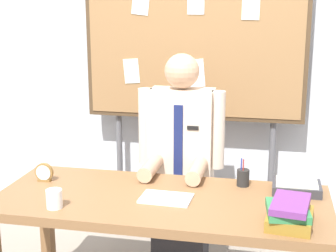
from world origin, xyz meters
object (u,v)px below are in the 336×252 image
at_px(book_stack, 289,213).
at_px(pen_holder, 243,178).
at_px(bulletin_board, 194,45).
at_px(person, 181,173).
at_px(open_notebook, 166,198).
at_px(desk_clock, 44,173).
at_px(paper_tray, 296,187).
at_px(desk, 161,213).
at_px(coffee_mug, 54,199).

distance_m(book_stack, pen_holder, 0.54).
relative_size(bulletin_board, book_stack, 6.76).
bearing_deg(person, open_notebook, -86.96).
height_order(person, desk_clock, person).
xyz_separation_m(bulletin_board, open_notebook, (0.03, -1.05, -0.72)).
bearing_deg(paper_tray, pen_holder, 173.22).
relative_size(desk, book_stack, 5.90).
xyz_separation_m(coffee_mug, pen_holder, (0.91, 0.52, 0.00)).
relative_size(open_notebook, pen_holder, 1.67).
bearing_deg(paper_tray, person, 154.21).
relative_size(desk, desk_clock, 16.35).
distance_m(desk, pen_holder, 0.51).
relative_size(coffee_mug, pen_holder, 0.61).
height_order(open_notebook, desk_clock, desk_clock).
distance_m(person, pen_holder, 0.53).
distance_m(book_stack, desk_clock, 1.42).
height_order(coffee_mug, paper_tray, coffee_mug).
bearing_deg(desk, book_stack, -17.60).
bearing_deg(open_notebook, desk_clock, 170.40).
height_order(open_notebook, paper_tray, paper_tray).
xyz_separation_m(desk, open_notebook, (0.03, -0.02, 0.09)).
distance_m(bulletin_board, desk_clock, 1.35).
relative_size(bulletin_board, paper_tray, 7.82).
distance_m(bulletin_board, open_notebook, 1.27).
height_order(person, book_stack, person).
bearing_deg(paper_tray, book_stack, -96.12).
bearing_deg(desk, open_notebook, -32.24).
height_order(person, pen_holder, person).
height_order(person, paper_tray, person).
bearing_deg(bulletin_board, book_stack, -62.01).
distance_m(open_notebook, coffee_mug, 0.58).
bearing_deg(desk_clock, paper_tray, 5.17).
bearing_deg(person, bulletin_board, 90.02).
relative_size(book_stack, open_notebook, 1.12).
bearing_deg(person, desk_clock, -146.84).
xyz_separation_m(open_notebook, paper_tray, (0.68, 0.26, 0.02)).
xyz_separation_m(bulletin_board, paper_tray, (0.71, -0.80, -0.70)).
xyz_separation_m(open_notebook, coffee_mug, (-0.53, -0.23, 0.04)).
bearing_deg(desk, bulletin_board, 90.01).
bearing_deg(desk, person, 90.00).
height_order(person, bulletin_board, bulletin_board).
distance_m(person, book_stack, 1.03).
bearing_deg(paper_tray, desk_clock, -174.83).
xyz_separation_m(person, coffee_mug, (-0.50, -0.83, 0.11)).
relative_size(book_stack, pen_holder, 1.88).
height_order(book_stack, open_notebook, book_stack).
distance_m(person, coffee_mug, 0.97).
height_order(bulletin_board, pen_holder, bulletin_board).
bearing_deg(coffee_mug, paper_tray, 21.98).
relative_size(book_stack, desk_clock, 2.77).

